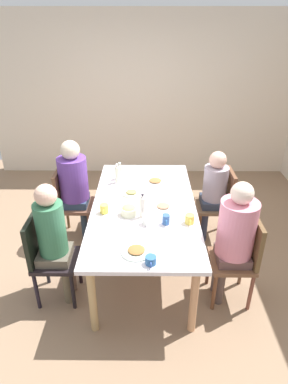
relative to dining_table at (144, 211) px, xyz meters
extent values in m
plane|color=#8C6F55|center=(0.00, 0.00, -0.68)|extent=(5.96, 5.96, 0.00)
cube|color=beige|center=(-2.55, 0.00, 0.62)|extent=(0.12, 5.11, 2.60)
cube|color=white|center=(0.00, 0.00, 0.05)|extent=(2.04, 1.06, 0.04)
cylinder|color=tan|center=(-0.92, -0.43, -0.33)|extent=(0.07, 0.07, 0.72)
cylinder|color=tan|center=(0.92, -0.43, -0.33)|extent=(0.07, 0.07, 0.72)
cylinder|color=tan|center=(-0.92, 0.43, -0.33)|extent=(0.07, 0.07, 0.72)
cylinder|color=tan|center=(0.92, 0.43, -0.33)|extent=(0.07, 0.07, 0.72)
cube|color=brown|center=(-0.51, 0.83, -0.24)|extent=(0.40, 0.40, 0.04)
cylinder|color=brown|center=(-0.34, 1.00, -0.47)|extent=(0.04, 0.04, 0.43)
cylinder|color=brown|center=(-0.68, 1.00, -0.47)|extent=(0.04, 0.04, 0.43)
cylinder|color=brown|center=(-0.34, 0.66, -0.47)|extent=(0.04, 0.04, 0.43)
cylinder|color=brown|center=(-0.68, 0.66, -0.47)|extent=(0.04, 0.04, 0.43)
cube|color=brown|center=(-0.51, 1.01, -0.01)|extent=(0.38, 0.04, 0.45)
cylinder|color=#2A3047|center=(-0.43, 0.73, -0.46)|extent=(0.09, 0.09, 0.45)
cylinder|color=#2F2E52|center=(-0.59, 0.73, -0.46)|extent=(0.09, 0.09, 0.45)
cube|color=#293243|center=(-0.51, 0.83, -0.18)|extent=(0.30, 0.30, 0.10)
cylinder|color=#A294A4|center=(-0.51, 0.83, 0.07)|extent=(0.28, 0.28, 0.41)
sphere|color=beige|center=(-0.51, 0.83, 0.36)|extent=(0.20, 0.20, 0.20)
cube|color=brown|center=(-0.51, -0.83, -0.24)|extent=(0.40, 0.40, 0.04)
cylinder|color=brown|center=(-0.68, -1.00, -0.47)|extent=(0.04, 0.04, 0.43)
cylinder|color=brown|center=(-0.34, -1.00, -0.47)|extent=(0.04, 0.04, 0.43)
cylinder|color=brown|center=(-0.68, -0.66, -0.47)|extent=(0.04, 0.04, 0.43)
cylinder|color=brown|center=(-0.34, -0.66, -0.47)|extent=(0.04, 0.04, 0.43)
cube|color=brown|center=(-0.51, -1.01, -0.01)|extent=(0.38, 0.04, 0.45)
cylinder|color=#352F56|center=(-0.59, -0.73, -0.46)|extent=(0.09, 0.09, 0.45)
cylinder|color=#283645|center=(-0.43, -0.73, -0.46)|extent=(0.09, 0.09, 0.45)
cube|color=navy|center=(-0.51, -0.83, -0.18)|extent=(0.30, 0.30, 0.10)
cylinder|color=#613995|center=(-0.51, -0.83, 0.12)|extent=(0.34, 0.34, 0.51)
sphere|color=beige|center=(-0.51, -0.83, 0.48)|extent=(0.22, 0.22, 0.22)
cube|color=brown|center=(0.51, 0.83, -0.24)|extent=(0.40, 0.40, 0.04)
cylinder|color=brown|center=(0.68, 1.00, -0.47)|extent=(0.04, 0.04, 0.43)
cylinder|color=brown|center=(0.34, 1.00, -0.47)|extent=(0.04, 0.04, 0.43)
cylinder|color=brown|center=(0.68, 0.66, -0.47)|extent=(0.04, 0.04, 0.43)
cylinder|color=brown|center=(0.34, 0.66, -0.47)|extent=(0.04, 0.04, 0.43)
cube|color=brown|center=(0.51, 1.01, -0.01)|extent=(0.38, 0.04, 0.45)
cylinder|color=brown|center=(0.59, 0.73, -0.46)|extent=(0.09, 0.09, 0.45)
cylinder|color=brown|center=(0.43, 0.73, -0.46)|extent=(0.09, 0.09, 0.45)
cube|color=brown|center=(0.51, 0.83, -0.18)|extent=(0.30, 0.30, 0.10)
cylinder|color=pink|center=(0.51, 0.83, 0.13)|extent=(0.34, 0.34, 0.53)
sphere|color=beige|center=(0.51, 0.83, 0.49)|extent=(0.20, 0.20, 0.20)
cube|color=black|center=(0.51, -0.83, -0.24)|extent=(0.40, 0.40, 0.04)
cylinder|color=black|center=(0.34, -1.00, -0.47)|extent=(0.04, 0.04, 0.43)
cylinder|color=black|center=(0.68, -1.00, -0.47)|extent=(0.04, 0.04, 0.43)
cylinder|color=black|center=(0.34, -0.66, -0.47)|extent=(0.04, 0.04, 0.43)
cylinder|color=black|center=(0.68, -0.66, -0.47)|extent=(0.04, 0.04, 0.43)
cube|color=black|center=(0.51, -1.01, -0.01)|extent=(0.38, 0.04, 0.45)
cylinder|color=brown|center=(0.43, -0.73, -0.46)|extent=(0.09, 0.09, 0.45)
cylinder|color=brown|center=(0.59, -0.73, -0.46)|extent=(0.09, 0.09, 0.45)
cube|color=brown|center=(0.51, -0.83, -0.18)|extent=(0.30, 0.30, 0.10)
cylinder|color=#35714F|center=(0.51, -0.83, 0.12)|extent=(0.26, 0.26, 0.51)
sphere|color=beige|center=(0.51, -0.83, 0.46)|extent=(0.20, 0.20, 0.20)
cylinder|color=silver|center=(0.78, -0.06, 0.08)|extent=(0.26, 0.26, 0.01)
ellipsoid|color=#A16734|center=(0.78, -0.06, 0.10)|extent=(0.14, 0.14, 0.02)
cylinder|color=white|center=(0.07, 0.20, 0.08)|extent=(0.23, 0.23, 0.01)
ellipsoid|color=tan|center=(0.07, 0.20, 0.10)|extent=(0.13, 0.13, 0.02)
cylinder|color=silver|center=(-0.51, 0.13, 0.08)|extent=(0.26, 0.26, 0.01)
ellipsoid|color=#AB6C3B|center=(-0.51, 0.13, 0.10)|extent=(0.14, 0.14, 0.02)
cylinder|color=silver|center=(-0.23, -0.14, 0.08)|extent=(0.21, 0.21, 0.01)
ellipsoid|color=tan|center=(-0.23, -0.14, 0.10)|extent=(0.11, 0.11, 0.02)
cylinder|color=beige|center=(0.19, -0.15, 0.11)|extent=(0.16, 0.16, 0.08)
ellipsoid|color=tan|center=(0.19, -0.15, 0.15)|extent=(0.13, 0.13, 0.04)
cylinder|color=#ECD051|center=(0.16, -0.39, 0.12)|extent=(0.08, 0.08, 0.09)
torus|color=#DCC746|center=(0.21, -0.39, 0.12)|extent=(0.05, 0.01, 0.05)
cylinder|color=white|center=(0.35, 0.03, 0.12)|extent=(0.09, 0.09, 0.09)
torus|color=white|center=(0.41, 0.03, 0.12)|extent=(0.05, 0.01, 0.05)
cylinder|color=#2D5D96|center=(0.92, 0.06, 0.11)|extent=(0.09, 0.09, 0.07)
torus|color=#33509B|center=(0.98, 0.06, 0.11)|extent=(0.05, 0.01, 0.05)
cylinder|color=#335794|center=(0.35, 0.21, 0.12)|extent=(0.07, 0.07, 0.10)
torus|color=#28619E|center=(0.40, 0.21, 0.12)|extent=(0.05, 0.01, 0.05)
cylinder|color=#DEC24E|center=(0.34, 0.43, 0.12)|extent=(0.09, 0.09, 0.09)
torus|color=#E6D04C|center=(0.39, 0.43, 0.12)|extent=(0.05, 0.01, 0.05)
cylinder|color=silver|center=(-0.62, -0.29, 0.16)|extent=(0.06, 0.06, 0.17)
cone|color=silver|center=(-0.62, -0.29, 0.25)|extent=(0.05, 0.05, 0.03)
cylinder|color=silver|center=(-0.62, -0.29, 0.27)|extent=(0.03, 0.03, 0.01)
cylinder|color=silver|center=(0.23, -0.01, 0.18)|extent=(0.05, 0.05, 0.21)
cone|color=silver|center=(0.23, -0.01, 0.30)|extent=(0.05, 0.05, 0.03)
cylinder|color=black|center=(0.23, -0.01, 0.32)|extent=(0.03, 0.03, 0.01)
cylinder|color=silver|center=(-0.52, -0.32, 0.17)|extent=(0.05, 0.05, 0.19)
cone|color=beige|center=(-0.52, -0.32, 0.28)|extent=(0.05, 0.05, 0.03)
cylinder|color=white|center=(-0.52, -0.32, 0.30)|extent=(0.03, 0.03, 0.01)
camera|label=1|loc=(2.96, 0.02, 1.82)|focal=30.97mm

